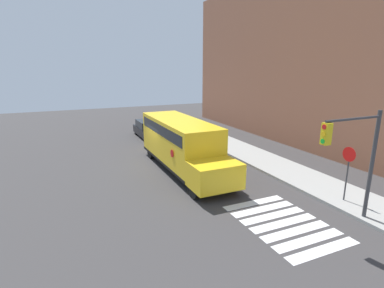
% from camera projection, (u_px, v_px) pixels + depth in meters
% --- Properties ---
extents(ground_plane, '(60.00, 60.00, 0.00)m').
position_uv_depth(ground_plane, '(161.00, 162.00, 20.66)').
color(ground_plane, '#3A3838').
extents(sidewalk_strip, '(44.00, 3.00, 0.15)m').
position_uv_depth(sidewalk_strip, '(241.00, 150.00, 23.22)').
color(sidewalk_strip, '#9E9E99').
rests_on(sidewalk_strip, ground).
extents(building_backdrop, '(32.00, 4.00, 13.88)m').
position_uv_depth(building_backdrop, '(313.00, 59.00, 24.09)').
color(building_backdrop, '#935B42').
rests_on(building_backdrop, ground).
extents(crosswalk_stripes, '(4.70, 3.20, 0.01)m').
position_uv_depth(crosswalk_stripes, '(283.00, 223.00, 12.54)').
color(crosswalk_stripes, white).
rests_on(crosswalk_stripes, ground).
extents(school_bus, '(9.62, 2.57, 3.14)m').
position_uv_depth(school_bus, '(181.00, 142.00, 18.70)').
color(school_bus, yellow).
rests_on(school_bus, ground).
extents(parked_car, '(4.57, 1.77, 1.53)m').
position_uv_depth(parked_car, '(148.00, 129.00, 27.70)').
color(parked_car, black).
rests_on(parked_car, ground).
extents(stop_sign, '(0.69, 0.10, 2.78)m').
position_uv_depth(stop_sign, '(348.00, 167.00, 13.94)').
color(stop_sign, '#38383A').
rests_on(stop_sign, ground).
extents(traffic_light, '(0.28, 3.01, 4.71)m').
position_uv_depth(traffic_light, '(357.00, 152.00, 11.65)').
color(traffic_light, '#38383A').
rests_on(traffic_light, ground).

